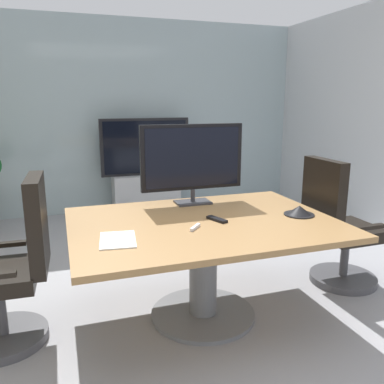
{
  "coord_description": "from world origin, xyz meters",
  "views": [
    {
      "loc": [
        -0.85,
        -2.33,
        1.55
      ],
      "look_at": [
        0.07,
        0.4,
        0.88
      ],
      "focal_mm": 37.21,
      "sensor_mm": 36.0,
      "label": 1
    }
  ],
  "objects": [
    {
      "name": "conference_table",
      "position": [
        0.07,
        0.15,
        0.55
      ],
      "size": [
        1.82,
        1.31,
        0.73
      ],
      "color": "olive",
      "rests_on": "ground"
    },
    {
      "name": "wall_display_unit",
      "position": [
        0.26,
        2.95,
        0.44
      ],
      "size": [
        1.2,
        0.36,
        1.31
      ],
      "color": "#B7BABC",
      "rests_on": "ground"
    },
    {
      "name": "office_chair_left",
      "position": [
        -1.19,
        0.26,
        0.46
      ],
      "size": [
        0.6,
        0.58,
        1.09
      ],
      "rotation": [
        0.0,
        0.0,
        -1.61
      ],
      "color": "#4C4C51",
      "rests_on": "ground"
    },
    {
      "name": "paper_notepad",
      "position": [
        -0.56,
        -0.05,
        0.73
      ],
      "size": [
        0.25,
        0.32,
        0.01
      ],
      "primitive_type": "cube",
      "rotation": [
        0.0,
        0.0,
        -0.13
      ],
      "color": "white",
      "rests_on": "conference_table"
    },
    {
      "name": "whiteboard_marker",
      "position": [
        -0.04,
        0.01,
        0.74
      ],
      "size": [
        0.1,
        0.11,
        0.02
      ],
      "primitive_type": "cube",
      "rotation": [
        0.0,
        0.0,
        0.85
      ],
      "color": "silver",
      "rests_on": "conference_table"
    },
    {
      "name": "ground_plane",
      "position": [
        0.0,
        0.0,
        0.0
      ],
      "size": [
        7.61,
        7.61,
        0.0
      ],
      "primitive_type": "plane",
      "color": "#99999E"
    },
    {
      "name": "conference_phone",
      "position": [
        0.78,
        0.06,
        0.76
      ],
      "size": [
        0.22,
        0.22,
        0.07
      ],
      "color": "black",
      "rests_on": "conference_table"
    },
    {
      "name": "tv_monitor",
      "position": [
        0.15,
        0.64,
        1.09
      ],
      "size": [
        0.84,
        0.18,
        0.64
      ],
      "color": "#333338",
      "rests_on": "conference_table"
    },
    {
      "name": "remote_control",
      "position": [
        0.16,
        0.13,
        0.74
      ],
      "size": [
        0.11,
        0.18,
        0.02
      ],
      "primitive_type": "cube",
      "rotation": [
        0.0,
        0.0,
        0.37
      ],
      "color": "black",
      "rests_on": "conference_table"
    },
    {
      "name": "office_chair_right",
      "position": [
        1.32,
        0.29,
        0.46
      ],
      "size": [
        0.6,
        0.57,
        1.09
      ],
      "rotation": [
        0.0,
        0.0,
        1.58
      ],
      "color": "#4C4C51",
      "rests_on": "ground"
    },
    {
      "name": "wall_back_glass_partition",
      "position": [
        0.0,
        3.3,
        1.31
      ],
      "size": [
        5.21,
        0.1,
        2.62
      ],
      "primitive_type": "cube",
      "color": "#9EB2B7",
      "rests_on": "ground"
    }
  ]
}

